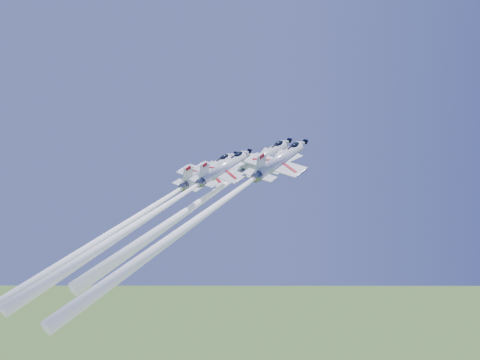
{
  "coord_description": "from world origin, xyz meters",
  "views": [
    {
      "loc": [
        0.31,
        -99.15,
        100.09
      ],
      "look_at": [
        0.0,
        0.0,
        95.12
      ],
      "focal_mm": 40.0,
      "sensor_mm": 36.0,
      "label": 1
    }
  ],
  "objects_px": {
    "jet_left": "(134,218)",
    "jet_lead": "(211,194)",
    "jet_slot": "(161,208)",
    "jet_right": "(216,206)"
  },
  "relations": [
    {
      "from": "jet_left",
      "to": "jet_lead",
      "type": "bearing_deg",
      "value": 54.38
    },
    {
      "from": "jet_slot",
      "to": "jet_right",
      "type": "bearing_deg",
      "value": 32.53
    },
    {
      "from": "jet_lead",
      "to": "jet_right",
      "type": "height_order",
      "value": "jet_right"
    },
    {
      "from": "jet_lead",
      "to": "jet_left",
      "type": "bearing_deg",
      "value": -125.62
    },
    {
      "from": "jet_right",
      "to": "jet_slot",
      "type": "height_order",
      "value": "jet_right"
    },
    {
      "from": "jet_left",
      "to": "jet_right",
      "type": "relative_size",
      "value": 1.07
    },
    {
      "from": "jet_lead",
      "to": "jet_slot",
      "type": "height_order",
      "value": "jet_lead"
    },
    {
      "from": "jet_left",
      "to": "jet_slot",
      "type": "bearing_deg",
      "value": -14.62
    },
    {
      "from": "jet_lead",
      "to": "jet_left",
      "type": "relative_size",
      "value": 0.91
    },
    {
      "from": "jet_left",
      "to": "jet_slot",
      "type": "distance_m",
      "value": 8.34
    }
  ]
}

